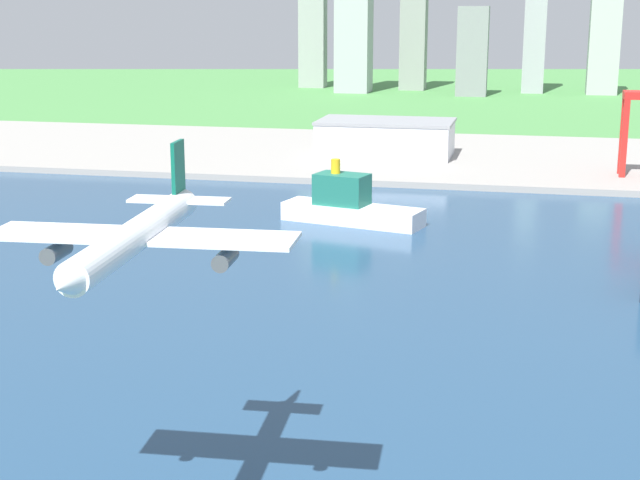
# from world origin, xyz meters

# --- Properties ---
(ground_plane) EXTENTS (2400.00, 2400.00, 0.00)m
(ground_plane) POSITION_xyz_m (0.00, 300.00, 0.00)
(ground_plane) COLOR #498845
(water_bay) EXTENTS (840.00, 360.00, 0.15)m
(water_bay) POSITION_xyz_m (0.00, 240.00, 0.07)
(water_bay) COLOR navy
(water_bay) RESTS_ON ground
(industrial_pier) EXTENTS (840.00, 140.00, 2.50)m
(industrial_pier) POSITION_xyz_m (0.00, 490.00, 1.25)
(industrial_pier) COLOR #98948E
(industrial_pier) RESTS_ON ground
(airplane_landing) EXTENTS (36.43, 41.04, 11.96)m
(airplane_landing) POSITION_xyz_m (-15.79, 173.79, 40.14)
(airplane_landing) COLOR white
(ferry_boat) EXTENTS (45.36, 22.05, 19.55)m
(ferry_boat) POSITION_xyz_m (-26.90, 359.18, 5.60)
(ferry_boat) COLOR white
(ferry_boat) RESTS_ON water_bay
(warehouse_main) EXTENTS (57.15, 33.27, 15.21)m
(warehouse_main) POSITION_xyz_m (-34.37, 481.23, 10.13)
(warehouse_main) COLOR silver
(warehouse_main) RESTS_ON industrial_pier
(distant_skyline) EXTENTS (245.97, 63.25, 144.59)m
(distant_skyline) POSITION_xyz_m (-56.87, 823.32, 60.96)
(distant_skyline) COLOR #949A96
(distant_skyline) RESTS_ON ground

